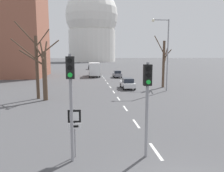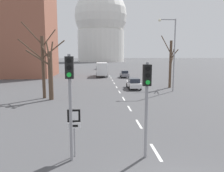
{
  "view_description": "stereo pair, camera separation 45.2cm",
  "coord_description": "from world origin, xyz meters",
  "px_view_note": "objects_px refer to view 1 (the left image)",
  "views": [
    {
      "loc": [
        -3.31,
        -6.35,
        4.76
      ],
      "look_at": [
        -2.15,
        4.18,
        3.27
      ],
      "focal_mm": 35.0,
      "sensor_mm": 36.0,
      "label": 1
    },
    {
      "loc": [
        -2.86,
        -6.39,
        4.76
      ],
      "look_at": [
        -2.15,
        4.18,
        3.27
      ],
      "focal_mm": 35.0,
      "sensor_mm": 36.0,
      "label": 2
    }
  ],
  "objects_px": {
    "sedan_near_right": "(117,74)",
    "route_sign_post": "(75,125)",
    "sedan_near_left": "(128,83)",
    "delivery_truck": "(94,69)",
    "traffic_signal_centre_tall": "(147,92)",
    "sedan_mid_centre": "(91,67)",
    "street_lamp_right": "(165,48)",
    "traffic_signal_near_left": "(71,88)"
  },
  "relations": [
    {
      "from": "route_sign_post",
      "to": "sedan_mid_centre",
      "type": "bearing_deg",
      "value": 88.67
    },
    {
      "from": "route_sign_post",
      "to": "traffic_signal_near_left",
      "type": "bearing_deg",
      "value": -104.73
    },
    {
      "from": "traffic_signal_centre_tall",
      "to": "route_sign_post",
      "type": "height_order",
      "value": "traffic_signal_centre_tall"
    },
    {
      "from": "traffic_signal_near_left",
      "to": "sedan_near_right",
      "type": "relative_size",
      "value": 1.2
    },
    {
      "from": "sedan_near_right",
      "to": "delivery_truck",
      "type": "distance_m",
      "value": 5.69
    },
    {
      "from": "route_sign_post",
      "to": "sedan_near_right",
      "type": "relative_size",
      "value": 0.58
    },
    {
      "from": "route_sign_post",
      "to": "sedan_near_right",
      "type": "bearing_deg",
      "value": 79.36
    },
    {
      "from": "route_sign_post",
      "to": "sedan_mid_centre",
      "type": "height_order",
      "value": "route_sign_post"
    },
    {
      "from": "traffic_signal_centre_tall",
      "to": "sedan_near_right",
      "type": "distance_m",
      "value": 37.4
    },
    {
      "from": "sedan_near_right",
      "to": "sedan_mid_centre",
      "type": "height_order",
      "value": "sedan_mid_centre"
    },
    {
      "from": "street_lamp_right",
      "to": "sedan_mid_centre",
      "type": "relative_size",
      "value": 2.44
    },
    {
      "from": "traffic_signal_near_left",
      "to": "delivery_truck",
      "type": "height_order",
      "value": "traffic_signal_near_left"
    },
    {
      "from": "sedan_mid_centre",
      "to": "delivery_truck",
      "type": "distance_m",
      "value": 26.05
    },
    {
      "from": "sedan_near_right",
      "to": "delivery_truck",
      "type": "bearing_deg",
      "value": 150.09
    },
    {
      "from": "traffic_signal_near_left",
      "to": "street_lamp_right",
      "type": "bearing_deg",
      "value": 59.8
    },
    {
      "from": "route_sign_post",
      "to": "sedan_near_right",
      "type": "xyz_separation_m",
      "value": [
        6.93,
        36.87,
        -0.79
      ]
    },
    {
      "from": "route_sign_post",
      "to": "traffic_signal_centre_tall",
      "type": "bearing_deg",
      "value": -4.93
    },
    {
      "from": "sedan_mid_centre",
      "to": "delivery_truck",
      "type": "height_order",
      "value": "delivery_truck"
    },
    {
      "from": "traffic_signal_near_left",
      "to": "route_sign_post",
      "type": "bearing_deg",
      "value": 75.27
    },
    {
      "from": "traffic_signal_centre_tall",
      "to": "route_sign_post",
      "type": "relative_size",
      "value": 1.91
    },
    {
      "from": "route_sign_post",
      "to": "sedan_near_right",
      "type": "distance_m",
      "value": 37.52
    },
    {
      "from": "traffic_signal_near_left",
      "to": "sedan_near_right",
      "type": "distance_m",
      "value": 37.99
    },
    {
      "from": "traffic_signal_near_left",
      "to": "sedan_near_right",
      "type": "bearing_deg",
      "value": 79.32
    },
    {
      "from": "sedan_mid_centre",
      "to": "street_lamp_right",
      "type": "bearing_deg",
      "value": -78.97
    },
    {
      "from": "delivery_truck",
      "to": "street_lamp_right",
      "type": "bearing_deg",
      "value": -67.81
    },
    {
      "from": "sedan_near_left",
      "to": "sedan_mid_centre",
      "type": "xyz_separation_m",
      "value": [
        -4.77,
        44.77,
        0.04
      ]
    },
    {
      "from": "route_sign_post",
      "to": "delivery_truck",
      "type": "bearing_deg",
      "value": 87.03
    },
    {
      "from": "sedan_near_right",
      "to": "route_sign_post",
      "type": "bearing_deg",
      "value": -100.64
    },
    {
      "from": "sedan_mid_centre",
      "to": "sedan_near_left",
      "type": "bearing_deg",
      "value": -83.92
    },
    {
      "from": "traffic_signal_near_left",
      "to": "street_lamp_right",
      "type": "xyz_separation_m",
      "value": [
        10.87,
        18.68,
        2.32
      ]
    },
    {
      "from": "traffic_signal_centre_tall",
      "to": "sedan_mid_centre",
      "type": "height_order",
      "value": "traffic_signal_centre_tall"
    },
    {
      "from": "route_sign_post",
      "to": "delivery_truck",
      "type": "distance_m",
      "value": 39.72
    },
    {
      "from": "street_lamp_right",
      "to": "sedan_mid_centre",
      "type": "bearing_deg",
      "value": 101.03
    },
    {
      "from": "delivery_truck",
      "to": "route_sign_post",
      "type": "bearing_deg",
      "value": -92.97
    },
    {
      "from": "street_lamp_right",
      "to": "sedan_near_right",
      "type": "distance_m",
      "value": 19.58
    },
    {
      "from": "traffic_signal_centre_tall",
      "to": "street_lamp_right",
      "type": "xyz_separation_m",
      "value": [
        7.44,
        18.59,
        2.56
      ]
    },
    {
      "from": "sedan_near_left",
      "to": "sedan_near_right",
      "type": "distance_m",
      "value": 15.96
    },
    {
      "from": "traffic_signal_near_left",
      "to": "sedan_near_left",
      "type": "bearing_deg",
      "value": 73.29
    },
    {
      "from": "traffic_signal_near_left",
      "to": "sedan_mid_centre",
      "type": "relative_size",
      "value": 1.25
    },
    {
      "from": "delivery_truck",
      "to": "traffic_signal_centre_tall",
      "type": "bearing_deg",
      "value": -88.17
    },
    {
      "from": "traffic_signal_centre_tall",
      "to": "street_lamp_right",
      "type": "relative_size",
      "value": 0.47
    },
    {
      "from": "sedan_near_left",
      "to": "delivery_truck",
      "type": "height_order",
      "value": "delivery_truck"
    }
  ]
}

